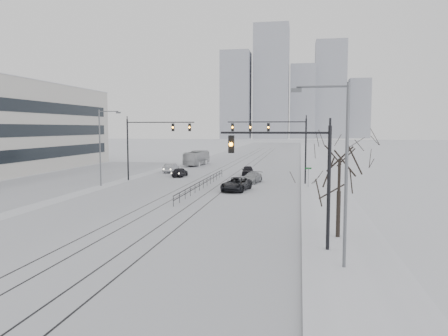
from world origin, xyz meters
TOP-DOWN VIEW (x-y plane):
  - ground at (0.00, 0.00)m, footprint 500.00×500.00m
  - road at (0.00, 60.00)m, footprint 22.00×260.00m
  - sidewalk_east at (13.50, 60.00)m, footprint 5.00×260.00m
  - curb at (11.05, 60.00)m, footprint 0.10×260.00m
  - parking_strip at (-20.00, 35.00)m, footprint 14.00×60.00m
  - tram_rails at (-0.00, 40.00)m, footprint 5.30×180.00m
  - skyline at (5.02, 273.63)m, footprint 96.00×48.00m
  - traffic_mast_near at (10.79, 6.00)m, footprint 6.10×0.37m
  - traffic_mast_ne at (8.15, 34.99)m, footprint 9.60×0.37m
  - traffic_mast_nw at (-8.52, 36.00)m, footprint 9.10×0.37m
  - street_light_east at (12.70, 3.00)m, footprint 2.73×0.25m
  - street_light_west at (-12.20, 30.00)m, footprint 2.73×0.25m
  - bare_tree at (13.20, 9.00)m, footprint 4.40×4.40m
  - median_fence at (0.00, 30.00)m, footprint 0.06×24.00m
  - street_sign at (11.80, 32.00)m, footprint 0.70×0.06m
  - sedan_sb_inner at (-5.87, 41.04)m, footprint 1.65×3.87m
  - sedan_sb_outer at (-8.76, 46.46)m, footprint 1.52×4.23m
  - sedan_nb_front at (4.00, 28.60)m, footprint 3.17×5.53m
  - sedan_nb_right at (4.93, 35.71)m, footprint 2.66×4.73m
  - sedan_nb_far at (3.36, 44.53)m, footprint 2.03×4.18m
  - box_truck at (-7.91, 59.85)m, footprint 2.92×9.63m

SIDE VIEW (x-z plane):
  - ground at x=0.00m, z-range 0.00..0.00m
  - road at x=0.00m, z-range 0.00..0.02m
  - parking_strip at x=-20.00m, z-range 0.00..0.03m
  - tram_rails at x=0.00m, z-range 0.02..0.03m
  - curb at x=11.05m, z-range 0.00..0.12m
  - sidewalk_east at x=13.50m, z-range 0.00..0.16m
  - median_fence at x=0.00m, z-range 0.03..1.03m
  - sedan_nb_right at x=4.93m, z-range 0.00..1.29m
  - sedan_sb_inner at x=-5.87m, z-range 0.00..1.31m
  - sedan_nb_far at x=3.36m, z-range 0.00..1.38m
  - sedan_sb_outer at x=-8.76m, z-range 0.00..1.39m
  - sedan_nb_front at x=4.00m, z-range 0.00..1.45m
  - box_truck at x=-7.91m, z-range 0.00..2.64m
  - street_sign at x=11.80m, z-range 0.41..2.81m
  - bare_tree at x=13.20m, z-range 1.44..7.54m
  - traffic_mast_near at x=10.79m, z-range 1.06..8.06m
  - street_light_east at x=12.70m, z-range 0.71..9.71m
  - street_light_west at x=-12.20m, z-range 0.71..9.71m
  - traffic_mast_nw at x=-8.52m, z-range 1.57..9.57m
  - traffic_mast_ne at x=8.15m, z-range 1.76..9.76m
  - skyline at x=5.02m, z-range -5.35..66.65m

